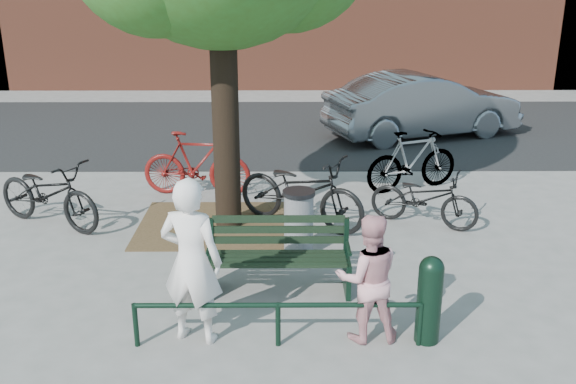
{
  "coord_description": "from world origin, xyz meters",
  "views": [
    {
      "loc": [
        0.07,
        -7.12,
        3.79
      ],
      "look_at": [
        0.12,
        1.0,
        0.97
      ],
      "focal_mm": 40.0,
      "sensor_mm": 36.0,
      "label": 1
    }
  ],
  "objects_px": {
    "bicycle_c": "(301,190)",
    "parked_car": "(423,105)",
    "bollard": "(430,297)",
    "person_right": "(368,278)",
    "park_bench": "(279,254)",
    "litter_bin": "(299,222)",
    "person_left": "(192,261)"
  },
  "relations": [
    {
      "from": "bollard",
      "to": "litter_bin",
      "type": "bearing_deg",
      "value": 120.19
    },
    {
      "from": "park_bench",
      "to": "person_left",
      "type": "relative_size",
      "value": 0.95
    },
    {
      "from": "person_right",
      "to": "bicycle_c",
      "type": "height_order",
      "value": "person_right"
    },
    {
      "from": "park_bench",
      "to": "person_right",
      "type": "xyz_separation_m",
      "value": [
        0.95,
        -1.13,
        0.24
      ]
    },
    {
      "from": "litter_bin",
      "to": "parked_car",
      "type": "relative_size",
      "value": 0.2
    },
    {
      "from": "litter_bin",
      "to": "bicycle_c",
      "type": "xyz_separation_m",
      "value": [
        0.06,
        1.02,
        0.1
      ]
    },
    {
      "from": "park_bench",
      "to": "bicycle_c",
      "type": "distance_m",
      "value": 2.15
    },
    {
      "from": "park_bench",
      "to": "person_left",
      "type": "distance_m",
      "value": 1.51
    },
    {
      "from": "park_bench",
      "to": "litter_bin",
      "type": "xyz_separation_m",
      "value": [
        0.27,
        1.1,
        -0.01
      ]
    },
    {
      "from": "bicycle_c",
      "to": "parked_car",
      "type": "height_order",
      "value": "parked_car"
    },
    {
      "from": "litter_bin",
      "to": "bollard",
      "type": "bearing_deg",
      "value": -59.81
    },
    {
      "from": "person_left",
      "to": "bollard",
      "type": "distance_m",
      "value": 2.53
    },
    {
      "from": "bollard",
      "to": "person_right",
      "type": "bearing_deg",
      "value": 174.46
    },
    {
      "from": "park_bench",
      "to": "person_right",
      "type": "height_order",
      "value": "person_right"
    },
    {
      "from": "person_right",
      "to": "litter_bin",
      "type": "relative_size",
      "value": 1.55
    },
    {
      "from": "bollard",
      "to": "litter_bin",
      "type": "relative_size",
      "value": 1.07
    },
    {
      "from": "person_left",
      "to": "park_bench",
      "type": "bearing_deg",
      "value": -113.44
    },
    {
      "from": "park_bench",
      "to": "parked_car",
      "type": "height_order",
      "value": "parked_car"
    },
    {
      "from": "person_left",
      "to": "parked_car",
      "type": "distance_m",
      "value": 9.82
    },
    {
      "from": "person_left",
      "to": "bollard",
      "type": "xyz_separation_m",
      "value": [
        2.5,
        -0.06,
        -0.39
      ]
    },
    {
      "from": "person_right",
      "to": "parked_car",
      "type": "xyz_separation_m",
      "value": [
        2.39,
        8.85,
        0.04
      ]
    },
    {
      "from": "litter_bin",
      "to": "parked_car",
      "type": "bearing_deg",
      "value": 65.14
    },
    {
      "from": "person_right",
      "to": "bollard",
      "type": "bearing_deg",
      "value": 170.15
    },
    {
      "from": "park_bench",
      "to": "person_left",
      "type": "xyz_separation_m",
      "value": [
        -0.9,
        -1.13,
        0.44
      ]
    },
    {
      "from": "bollard",
      "to": "parked_car",
      "type": "bearing_deg",
      "value": 78.96
    },
    {
      "from": "litter_bin",
      "to": "bicycle_c",
      "type": "height_order",
      "value": "bicycle_c"
    },
    {
      "from": "bollard",
      "to": "bicycle_c",
      "type": "xyz_separation_m",
      "value": [
        -1.28,
        3.31,
        0.04
      ]
    },
    {
      "from": "person_left",
      "to": "litter_bin",
      "type": "height_order",
      "value": "person_left"
    },
    {
      "from": "bicycle_c",
      "to": "person_right",
      "type": "bearing_deg",
      "value": -137.93
    },
    {
      "from": "person_left",
      "to": "bicycle_c",
      "type": "bearing_deg",
      "value": -95.52
    },
    {
      "from": "park_bench",
      "to": "bollard",
      "type": "distance_m",
      "value": 2.0
    },
    {
      "from": "bollard",
      "to": "litter_bin",
      "type": "distance_m",
      "value": 2.65
    }
  ]
}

